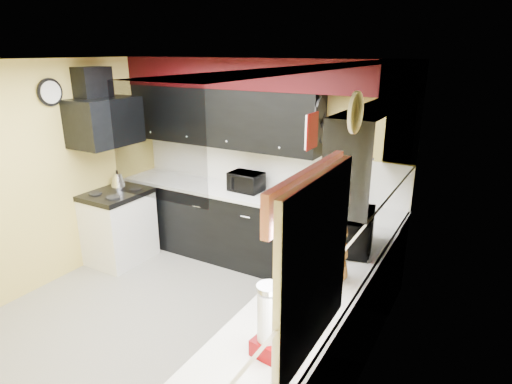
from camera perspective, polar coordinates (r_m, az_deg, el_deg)
ground at (r=4.50m, az=-10.75°, el=-16.96°), size 3.60×3.60×0.00m
wall_back at (r=5.33m, az=0.97°, el=3.95°), size 3.60×0.06×2.50m
wall_right at (r=3.11m, az=14.27°, el=-7.60°), size 0.06×3.60×2.50m
wall_left at (r=5.25m, az=-26.81°, el=1.70°), size 0.06×3.60×2.50m
ceiling at (r=3.69m, az=-13.15°, el=16.68°), size 3.60×3.60×0.06m
cab_back at (r=5.34m, az=-0.63°, el=-5.09°), size 3.60×0.60×0.90m
cab_right at (r=3.38m, az=6.37°, el=-20.91°), size 0.60×3.00×0.90m
counter_back at (r=5.17m, az=-0.65°, el=-0.31°), size 3.62×0.64×0.04m
counter_right at (r=3.10m, az=6.69°, el=-14.18°), size 0.64×3.02×0.04m
splash_back at (r=5.34m, az=0.92°, el=3.31°), size 3.60×0.02×0.50m
splash_right at (r=3.14m, az=14.00°, el=-8.55°), size 0.02×3.60×0.50m
upper_back at (r=5.33m, az=-4.70°, el=9.93°), size 2.60×0.35×0.70m
upper_right at (r=3.81m, az=16.17°, el=5.82°), size 0.35×1.80×0.70m
soffit_back at (r=5.01m, az=0.01°, el=15.49°), size 3.60×0.36×0.35m
soffit_right at (r=2.70m, az=11.25°, el=12.57°), size 0.36×3.24×0.35m
stove at (r=5.71m, az=-17.74°, el=-4.65°), size 0.60×0.75×0.86m
cooktop at (r=5.55m, az=-18.20°, el=-0.28°), size 0.62×0.77×0.06m
hood at (r=5.38m, az=-19.51°, el=8.82°), size 0.50×0.78×0.55m
hood_duct at (r=5.43m, az=-20.92°, el=13.23°), size 0.24×0.40×0.40m
window at (r=2.21m, az=7.91°, el=-9.68°), size 0.03×0.86×0.96m
valance at (r=2.07m, az=6.98°, el=0.45°), size 0.04×0.88×0.20m
pan_top at (r=4.62m, az=8.59°, el=10.99°), size 0.03×0.22×0.40m
pan_mid at (r=4.54m, az=7.84°, el=7.69°), size 0.03×0.28×0.46m
pan_low at (r=4.79m, az=9.01°, el=7.82°), size 0.03×0.24×0.42m
cut_board at (r=4.42m, az=7.39°, el=8.08°), size 0.03×0.26×0.35m
baskets at (r=3.26m, az=9.65°, el=-7.41°), size 0.27×0.27×0.50m
clock at (r=5.21m, az=-25.77°, el=11.89°), size 0.03×0.30×0.30m
deco_plate at (r=2.50m, az=13.15°, el=10.27°), size 0.03×0.24×0.24m
toaster_oven at (r=5.21m, az=-1.37°, el=1.38°), size 0.41×0.35×0.23m
microwave at (r=3.81m, az=12.38°, el=-4.98°), size 0.50×0.64×0.32m
utensil_crock at (r=4.75m, az=10.28°, el=-1.10°), size 0.19×0.19×0.16m
knife_block at (r=4.71m, az=11.04°, el=-0.86°), size 0.10×0.15×0.23m
kettle at (r=5.74m, az=-17.95°, el=1.56°), size 0.19×0.19×0.17m
dispenser_a at (r=2.80m, az=5.63°, el=-13.59°), size 0.13×0.13×0.33m
dispenser_b at (r=2.48m, az=1.64°, el=-16.93°), size 0.18×0.18×0.43m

